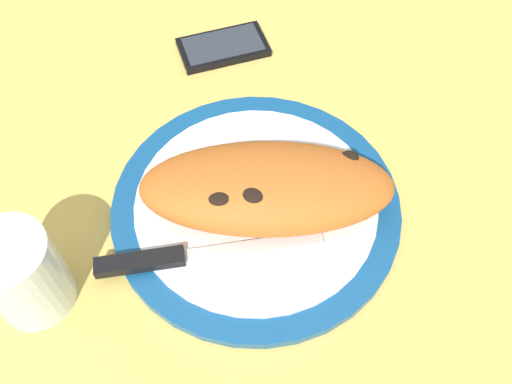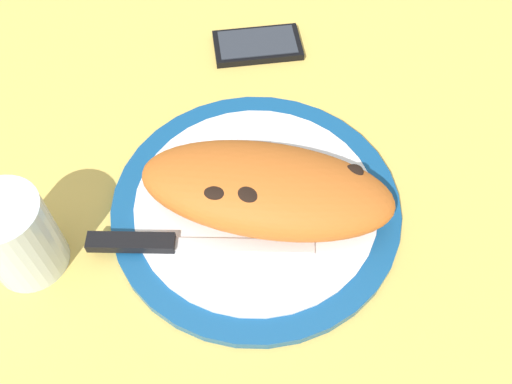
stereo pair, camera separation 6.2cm
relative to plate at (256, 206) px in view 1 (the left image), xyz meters
The scene contains 7 objects.
ground_plane 2.24cm from the plate, ahead, with size 150.00×150.00×3.00cm, color #DBB756.
plate is the anchor object (origin of this frame).
calzone 4.14cm from the plate, 168.92° to the right, with size 29.18×15.82×6.24cm.
fork 7.73cm from the plate, 100.24° to the right, with size 15.90×2.23×0.40cm.
knife 11.31cm from the plate, 48.17° to the left, with size 23.77×8.96×1.20cm.
smartphone 26.94cm from the plate, 72.13° to the right, with size 13.89×11.39×1.16cm.
water_glass 25.40cm from the plate, 33.26° to the left, with size 7.93×7.93×10.40cm.
Camera 1 is at (-4.77, 34.08, 55.21)cm, focal length 39.59 mm.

